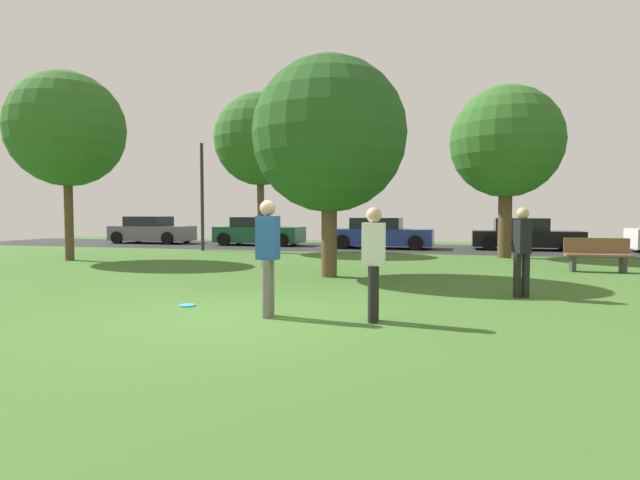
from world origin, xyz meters
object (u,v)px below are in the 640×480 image
Objects in this scene: oak_tree_right at (67,130)px; person_walking at (522,248)px; parked_car_black at (525,235)px; parked_car_blue at (381,234)px; street_lamp_post at (202,197)px; oak_tree_left at (329,135)px; frisbee_disc at (187,305)px; person_thrower at (268,252)px; birch_tree_lone at (506,142)px; person_catcher at (374,259)px; parked_car_green at (259,232)px; park_bench at (597,255)px; maple_tree_far at (260,140)px; parked_car_grey at (152,231)px.

person_walking is (13.65, -3.99, -3.40)m from oak_tree_right.
parked_car_black is at bearing -24.65° from person_walking.
street_lamp_post is (-7.02, -3.41, 1.62)m from parked_car_blue.
oak_tree_left is 9.68m from oak_tree_right.
frisbee_disc is at bearing -93.55° from parked_car_blue.
person_thrower is 17.10m from parked_car_black.
birch_tree_lone is 3.67× the size of person_catcher.
parked_car_green is 15.47m from park_bench.
oak_tree_left is 3.06× the size of person_thrower.
oak_tree_left is 13.19m from parked_car_green.
parked_car_black is 13.86m from street_lamp_post.
maple_tree_far is 12.79m from frisbee_disc.
parked_car_black is (18.37, -0.00, -0.03)m from parked_car_grey.
oak_tree_left reaches higher than person_thrower.
birch_tree_lone is 9.52m from person_walking.
parked_car_grey is (-12.61, 11.26, -2.80)m from oak_tree_left.
person_walking is 0.38× the size of parked_car_black.
parked_car_grey is 18.37m from parked_car_black.
person_catcher is 3.62m from person_walking.
frisbee_disc is at bearing 43.14° from park_bench.
street_lamp_post is (5.23, -4.10, 1.60)m from parked_car_grey.
maple_tree_far is 1.50× the size of parked_car_grey.
parked_car_grey is at bearing 141.93° from street_lamp_post.
parked_car_black is (7.06, 15.76, 0.61)m from frisbee_disc.
oak_tree_left reaches higher than parked_car_grey.
parked_car_grey is at bearing 179.99° from parked_car_black.
parked_car_blue is (-2.28, 15.45, -0.27)m from person_catcher.
parked_car_black is 2.77× the size of park_bench.
person_thrower is (9.78, -6.89, -3.35)m from oak_tree_right.
person_walking is 0.39× the size of parked_car_grey.
oak_tree_right is (-14.05, -4.99, 0.28)m from birch_tree_lone.
street_lamp_post reaches higher than parked_car_black.
birch_tree_lone reaches higher than person_thrower.
birch_tree_lone is 3.44× the size of person_thrower.
park_bench is (7.92, 7.42, 0.45)m from frisbee_disc.
person_catcher is at bearing -52.31° from street_lamp_post.
frisbee_disc is at bearing -73.63° from maple_tree_far.
maple_tree_far is 5.95m from parked_car_green.
person_thrower is 0.41× the size of parked_car_grey.
street_lamp_post is (2.06, 5.23, -2.07)m from oak_tree_right.
oak_tree_left is at bearing -59.79° from parked_car_green.
street_lamp_post is at bearing -102.71° from parked_car_green.
maple_tree_far is 3.53m from street_lamp_post.
parked_car_black is at bearing 31.53° from oak_tree_right.
birch_tree_lone is at bearing -105.73° from person_catcher.
oak_tree_right is 23.00× the size of frisbee_disc.
parked_car_black is at bearing 68.61° from person_thrower.
park_bench is (2.42, 4.99, -0.46)m from person_walking.
parked_car_black is at bearing -0.01° from parked_car_grey.
person_catcher is 16.59m from parked_car_black.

